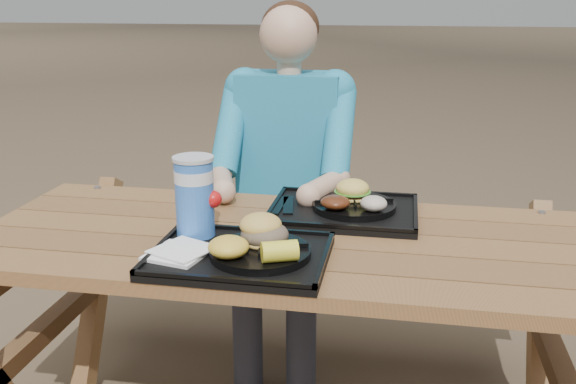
# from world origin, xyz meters

# --- Properties ---
(picnic_table) EXTENTS (1.80, 1.49, 0.75)m
(picnic_table) POSITION_xyz_m (0.00, 0.00, 0.38)
(picnic_table) COLOR #999999
(picnic_table) RESTS_ON ground
(tray_near) EXTENTS (0.45, 0.35, 0.02)m
(tray_near) POSITION_xyz_m (-0.09, -0.20, 0.76)
(tray_near) COLOR black
(tray_near) RESTS_ON picnic_table
(tray_far) EXTENTS (0.45, 0.35, 0.02)m
(tray_far) POSITION_xyz_m (0.14, 0.20, 0.76)
(tray_far) COLOR black
(tray_far) RESTS_ON picnic_table
(plate_near) EXTENTS (0.26, 0.26, 0.02)m
(plate_near) POSITION_xyz_m (-0.03, -0.21, 0.78)
(plate_near) COLOR black
(plate_near) RESTS_ON tray_near
(plate_far) EXTENTS (0.26, 0.26, 0.02)m
(plate_far) POSITION_xyz_m (0.17, 0.21, 0.78)
(plate_far) COLOR black
(plate_far) RESTS_ON tray_far
(napkin_stack) EXTENTS (0.17, 0.17, 0.02)m
(napkin_stack) POSITION_xyz_m (-0.24, -0.24, 0.78)
(napkin_stack) COLOR white
(napkin_stack) RESTS_ON tray_near
(soda_cup) EXTENTS (0.11, 0.11, 0.21)m
(soda_cup) POSITION_xyz_m (-0.24, -0.09, 0.88)
(soda_cup) COLOR blue
(soda_cup) RESTS_ON tray_near
(condiment_bbq) EXTENTS (0.05, 0.05, 0.03)m
(condiment_bbq) POSITION_xyz_m (-0.09, -0.07, 0.79)
(condiment_bbq) COLOR black
(condiment_bbq) RESTS_ON tray_near
(condiment_mustard) EXTENTS (0.05, 0.05, 0.03)m
(condiment_mustard) POSITION_xyz_m (-0.03, -0.07, 0.79)
(condiment_mustard) COLOR gold
(condiment_mustard) RESTS_ON tray_near
(sandwich) EXTENTS (0.12, 0.12, 0.12)m
(sandwich) POSITION_xyz_m (-0.03, -0.17, 0.85)
(sandwich) COLOR #E1B34F
(sandwich) RESTS_ON plate_near
(mac_cheese) EXTENTS (0.10, 0.10, 0.05)m
(mac_cheese) POSITION_xyz_m (-0.10, -0.27, 0.82)
(mac_cheese) COLOR yellow
(mac_cheese) RESTS_ON plate_near
(corn_cob) EXTENTS (0.11, 0.11, 0.05)m
(corn_cob) POSITION_xyz_m (0.03, -0.28, 0.82)
(corn_cob) COLOR yellow
(corn_cob) RESTS_ON plate_near
(cutlery_far) EXTENTS (0.06, 0.18, 0.01)m
(cutlery_far) POSITION_xyz_m (-0.04, 0.20, 0.77)
(cutlery_far) COLOR black
(cutlery_far) RESTS_ON tray_far
(burger) EXTENTS (0.11, 0.11, 0.10)m
(burger) POSITION_xyz_m (0.16, 0.25, 0.84)
(burger) COLOR #EDC653
(burger) RESTS_ON plate_far
(baked_beans) EXTENTS (0.09, 0.09, 0.04)m
(baked_beans) POSITION_xyz_m (0.12, 0.14, 0.81)
(baked_beans) COLOR #542410
(baked_beans) RESTS_ON plate_far
(potato_salad) EXTENTS (0.08, 0.08, 0.04)m
(potato_salad) POSITION_xyz_m (0.23, 0.15, 0.81)
(potato_salad) COLOR beige
(potato_salad) RESTS_ON plate_far
(diner) EXTENTS (0.48, 0.84, 1.28)m
(diner) POSITION_xyz_m (-0.12, 0.66, 0.64)
(diner) COLOR #169A86
(diner) RESTS_ON ground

